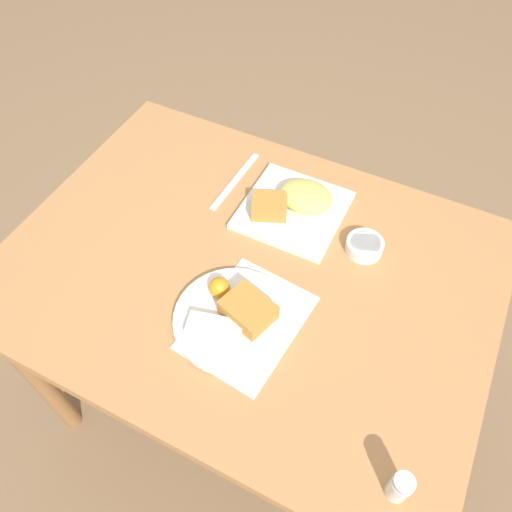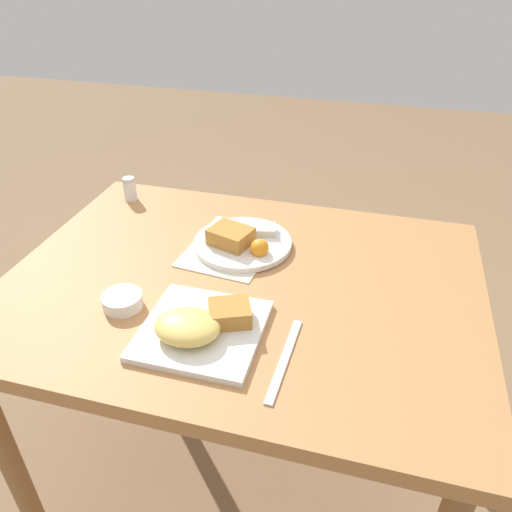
% 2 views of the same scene
% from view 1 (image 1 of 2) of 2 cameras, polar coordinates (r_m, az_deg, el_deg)
% --- Properties ---
extents(ground_plane, '(8.00, 8.00, 0.00)m').
position_cam_1_polar(ground_plane, '(1.73, -0.66, -15.36)').
color(ground_plane, '#846647').
extents(dining_table, '(1.06, 0.79, 0.72)m').
position_cam_1_polar(dining_table, '(1.16, -0.96, -3.68)').
color(dining_table, '#B27A47').
rests_on(dining_table, ground_plane).
extents(menu_card, '(0.22, 0.28, 0.00)m').
position_cam_1_polar(menu_card, '(1.01, -0.98, -7.59)').
color(menu_card, beige).
rests_on(menu_card, dining_table).
extents(plate_square_near, '(0.23, 0.23, 0.06)m').
position_cam_1_polar(plate_square_near, '(1.18, 4.44, 5.91)').
color(plate_square_near, white).
rests_on(plate_square_near, dining_table).
extents(plate_oval_far, '(0.24, 0.24, 0.05)m').
position_cam_1_polar(plate_oval_far, '(1.00, -2.49, -6.81)').
color(plate_oval_far, white).
rests_on(plate_oval_far, menu_card).
extents(sauce_ramekin, '(0.08, 0.08, 0.03)m').
position_cam_1_polar(sauce_ramekin, '(1.13, 12.30, 1.14)').
color(sauce_ramekin, white).
rests_on(sauce_ramekin, dining_table).
extents(salt_shaker, '(0.04, 0.04, 0.07)m').
position_cam_1_polar(salt_shaker, '(0.90, 16.07, -24.09)').
color(salt_shaker, white).
rests_on(salt_shaker, dining_table).
extents(butter_knife, '(0.02, 0.22, 0.00)m').
position_cam_1_polar(butter_knife, '(1.26, -2.39, 8.58)').
color(butter_knife, silver).
rests_on(butter_knife, dining_table).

